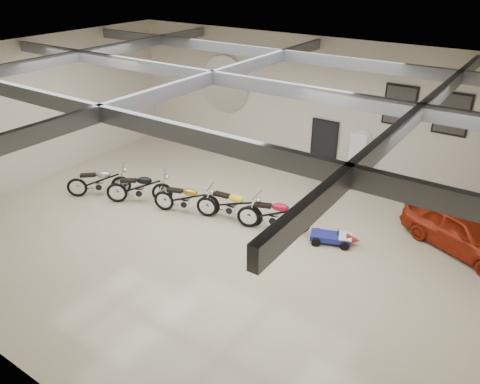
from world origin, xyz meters
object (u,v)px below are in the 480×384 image
Objects in this scene: motorcycle_black at (139,187)px; motorcycle_red at (273,214)px; banner_stand at (356,162)px; vintage_car at (464,231)px; motorcycle_silver at (98,181)px; go_kart at (335,236)px; motorcycle_yellow at (231,204)px; motorcycle_gold at (185,198)px.

motorcycle_red is (4.60, 0.96, 0.01)m from motorcycle_black.
vintage_car is (3.99, -1.95, -0.40)m from banner_stand.
go_kart is (7.96, 1.77, -0.29)m from motorcycle_silver.
motorcycle_yellow is 1.51× the size of go_kart.
motorcycle_silver is at bearing 131.89° from vintage_car.
motorcycle_silver is at bearing 172.47° from go_kart.
motorcycle_gold is 8.23m from vintage_car.
vintage_car is (10.99, 3.49, 0.05)m from motorcycle_silver.
motorcycle_silver is 0.98× the size of motorcycle_yellow.
banner_stand reaches higher than motorcycle_silver.
go_kart is at bearing -22.74° from motorcycle_black.
motorcycle_black is 4.70m from motorcycle_red.
motorcycle_silver is at bearing -154.47° from banner_stand.
vintage_car reaches higher than motorcycle_red.
banner_stand is at bearing 55.90° from motorcycle_yellow.
motorcycle_yellow is 3.32m from go_kart.
vintage_car is at bearing 3.06° from motorcycle_red.
banner_stand is at bearing 84.47° from go_kart.
banner_stand is at bearing 7.86° from motorcycle_black.
motorcycle_gold is at bearing -25.46° from motorcycle_black.
go_kart is (1.85, 0.38, -0.31)m from motorcycle_red.
motorcycle_black reaches higher than go_kart.
motorcycle_red is (1.40, 0.21, 0.01)m from motorcycle_yellow.
vintage_car reaches higher than go_kart.
motorcycle_black is (-5.50, -5.02, -0.44)m from banner_stand.
motorcycle_gold is 1.53m from motorcycle_yellow.
motorcycle_gold is at bearing 134.06° from vintage_car.
vintage_car is (6.29, 2.31, 0.04)m from motorcycle_yellow.
motorcycle_red is 1.53× the size of go_kart.
motorcycle_red is (-0.90, -4.05, -0.43)m from banner_stand.
motorcycle_gold is at bearing 173.32° from motorcycle_red.
vintage_car reaches higher than motorcycle_silver.
motorcycle_gold is 4.84m from go_kart.
vintage_car reaches higher than motorcycle_black.
motorcycle_black is at bearing 171.68° from go_kart.
motorcycle_red reaches higher than motorcycle_gold.
motorcycle_yellow is 0.99× the size of motorcycle_red.
motorcycle_black is 0.61× the size of vintage_car.
banner_stand is at bearing 88.18° from vintage_car.
vintage_car is (3.03, 1.72, 0.34)m from go_kart.
go_kart is at bearing -8.59° from motorcycle_red.
vintage_car reaches higher than motorcycle_gold.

